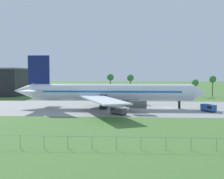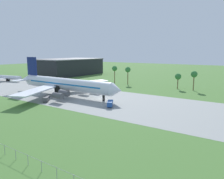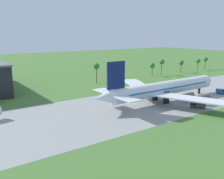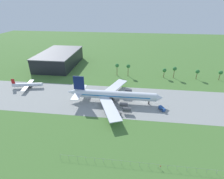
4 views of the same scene
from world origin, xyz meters
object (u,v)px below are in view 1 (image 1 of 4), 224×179
object	(u,v)px
baggage_tug	(118,111)
catering_van	(209,108)
jet_airliner	(108,93)
terminal_building	(6,81)

from	to	relation	value
baggage_tug	catering_van	xyz separation A→B (m)	(28.75, 7.42, 0.13)
jet_airliner	terminal_building	distance (m)	99.06
jet_airliner	baggage_tug	xyz separation A→B (m)	(3.98, -14.29, -4.40)
catering_van	terminal_building	bearing A→B (deg)	142.32
catering_van	baggage_tug	bearing A→B (deg)	-165.52
jet_airliner	terminal_building	world-z (taller)	jet_airliner
terminal_building	baggage_tug	bearing A→B (deg)	-49.73
jet_airliner	catering_van	size ratio (longest dim) A/B	12.36
baggage_tug	jet_airliner	bearing A→B (deg)	105.55
catering_van	terminal_building	xyz separation A→B (m)	(-101.35, 78.27, 6.25)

